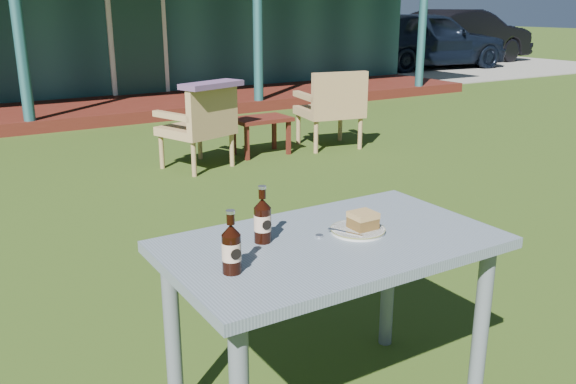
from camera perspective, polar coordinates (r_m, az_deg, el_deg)
ground at (r=3.79m, az=-10.47°, el=-6.98°), size 80.00×80.00×0.00m
gravel_strip at (r=16.66m, az=13.39°, el=11.35°), size 9.00×6.00×0.02m
car_near at (r=16.05m, az=12.79°, el=13.74°), size 4.40×2.18×1.44m
car_far at (r=17.90m, az=15.91°, el=13.81°), size 4.43×1.69×1.44m
cafe_table at (r=2.24m, az=4.07°, el=-6.86°), size 1.20×0.70×0.72m
plate at (r=2.27m, az=6.54°, el=-3.56°), size 0.20×0.20×0.01m
cake_slice at (r=2.27m, az=7.03°, el=-2.62°), size 0.09×0.09×0.06m
fork at (r=2.22m, az=5.38°, el=-3.76°), size 0.07×0.13×0.00m
cola_bottle_near at (r=2.14m, az=-2.40°, el=-2.63°), size 0.06×0.06×0.21m
cola_bottle_far at (r=1.91m, az=-5.31°, el=-5.26°), size 0.06×0.06×0.21m
bottle_cap at (r=2.22m, az=2.94°, el=-4.12°), size 0.03×0.03×0.01m
armchair_left at (r=5.92m, az=-8.11°, el=6.42°), size 0.74×0.72×0.80m
armchair_right at (r=6.77m, az=4.19°, el=8.12°), size 0.73×0.69×0.86m
floral_throw at (r=5.75m, az=-7.16°, el=9.93°), size 0.67×0.42×0.05m
side_table at (r=6.48m, az=-2.56°, el=6.49°), size 0.60×0.40×0.40m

